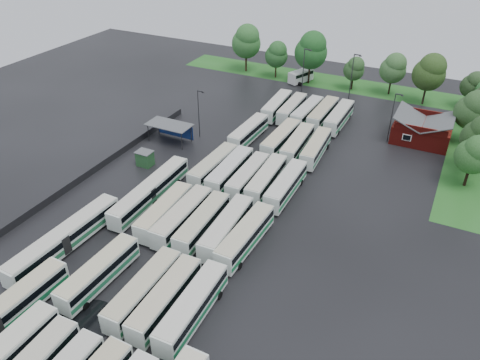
% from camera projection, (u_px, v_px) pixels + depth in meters
% --- Properties ---
extents(ground, '(160.00, 160.00, 0.00)m').
position_uv_depth(ground, '(188.00, 234.00, 63.65)').
color(ground, black).
rests_on(ground, ground).
extents(brick_building, '(10.07, 8.60, 5.39)m').
position_uv_depth(brick_building, '(422.00, 131.00, 85.88)').
color(brick_building, maroon).
rests_on(brick_building, ground).
extents(wash_shed, '(8.20, 4.20, 3.58)m').
position_uv_depth(wash_shed, '(171.00, 126.00, 85.18)').
color(wash_shed, '#2D2D30').
rests_on(wash_shed, ground).
extents(utility_hut, '(2.70, 2.20, 2.62)m').
position_uv_depth(utility_hut, '(145.00, 158.00, 78.58)').
color(utility_hut, '#1F4C24').
rests_on(utility_hut, ground).
extents(grass_strip_north, '(80.00, 10.00, 0.01)m').
position_uv_depth(grass_strip_north, '(339.00, 83.00, 111.83)').
color(grass_strip_north, '#22621E').
rests_on(grass_strip_north, ground).
extents(grass_strip_east, '(10.00, 50.00, 0.01)m').
position_uv_depth(grass_strip_east, '(478.00, 152.00, 83.12)').
color(grass_strip_east, '#22621E').
rests_on(grass_strip_east, ground).
extents(west_fence, '(0.10, 50.00, 1.20)m').
position_uv_depth(west_fence, '(99.00, 166.00, 77.76)').
color(west_fence, '#2D2D30').
rests_on(west_fence, ground).
extents(bus_r0c0, '(2.68, 12.32, 3.42)m').
position_uv_depth(bus_r0c0, '(3.00, 358.00, 44.84)').
color(bus_r0c0, silver).
rests_on(bus_r0c0, ground).
extents(bus_r1c0, '(2.77, 11.86, 3.29)m').
position_uv_depth(bus_r1c0, '(99.00, 273.00, 54.78)').
color(bus_r1c0, silver).
rests_on(bus_r1c0, ground).
extents(bus_r1c2, '(2.72, 12.01, 3.33)m').
position_uv_depth(bus_r1c2, '(144.00, 290.00, 52.42)').
color(bus_r1c2, silver).
rests_on(bus_r1c2, ground).
extents(bus_r1c3, '(2.86, 11.91, 3.30)m').
position_uv_depth(bus_r1c3, '(166.00, 298.00, 51.35)').
color(bus_r1c3, silver).
rests_on(bus_r1c3, ground).
extents(bus_r1c4, '(2.98, 12.25, 3.39)m').
position_uv_depth(bus_r1c4, '(192.00, 307.00, 50.26)').
color(bus_r1c4, silver).
rests_on(bus_r1c4, ground).
extents(bus_r2c0, '(3.04, 11.90, 3.28)m').
position_uv_depth(bus_r2c0, '(164.00, 212.00, 64.94)').
color(bus_r2c0, silver).
rests_on(bus_r2c0, ground).
extents(bus_r2c1, '(2.78, 12.30, 3.41)m').
position_uv_depth(bus_r2c1, '(182.00, 217.00, 63.86)').
color(bus_r2c1, silver).
rests_on(bus_r2c1, ground).
extents(bus_r2c2, '(2.95, 11.99, 3.31)m').
position_uv_depth(bus_r2c2, '(202.00, 223.00, 62.78)').
color(bus_r2c2, silver).
rests_on(bus_r2c2, ground).
extents(bus_r2c3, '(3.13, 12.31, 3.40)m').
position_uv_depth(bus_r2c3, '(227.00, 228.00, 61.82)').
color(bus_r2c3, silver).
rests_on(bus_r2c3, ground).
extents(bus_r2c4, '(2.93, 12.26, 3.39)m').
position_uv_depth(bus_r2c4, '(245.00, 236.00, 60.33)').
color(bus_r2c4, silver).
rests_on(bus_r2c4, ground).
extents(bus_r3c0, '(2.89, 11.96, 3.31)m').
position_uv_depth(bus_r3c0, '(213.00, 166.00, 75.50)').
color(bus_r3c0, silver).
rests_on(bus_r3c0, ground).
extents(bus_r3c1, '(2.80, 12.23, 3.39)m').
position_uv_depth(bus_r3c1, '(230.00, 171.00, 74.15)').
color(bus_r3c1, silver).
rests_on(bus_r3c1, ground).
extents(bus_r3c2, '(2.64, 11.62, 3.23)m').
position_uv_depth(bus_r3c2, '(248.00, 176.00, 72.95)').
color(bus_r3c2, silver).
rests_on(bus_r3c2, ground).
extents(bus_r3c3, '(2.99, 11.98, 3.31)m').
position_uv_depth(bus_r3c3, '(266.00, 179.00, 72.12)').
color(bus_r3c3, silver).
rests_on(bus_r3c3, ground).
extents(bus_r3c4, '(2.67, 12.00, 3.33)m').
position_uv_depth(bus_r3c4, '(286.00, 185.00, 70.58)').
color(bus_r3c4, silver).
rests_on(bus_r3c4, ground).
extents(bus_r4c0, '(2.82, 11.80, 3.27)m').
position_uv_depth(bus_r4c0, '(249.00, 132.00, 85.90)').
color(bus_r4c0, silver).
rests_on(bus_r4c0, ground).
extents(bus_r4c2, '(2.88, 12.30, 3.41)m').
position_uv_depth(bus_r4c2, '(281.00, 139.00, 83.36)').
color(bus_r4c2, silver).
rests_on(bus_r4c2, ground).
extents(bus_r4c3, '(3.00, 12.00, 3.32)m').
position_uv_depth(bus_r4c3, '(297.00, 144.00, 81.92)').
color(bus_r4c3, silver).
rests_on(bus_r4c3, ground).
extents(bus_r4c4, '(3.08, 11.81, 3.26)m').
position_uv_depth(bus_r4c4, '(316.00, 148.00, 80.68)').
color(bus_r4c4, silver).
rests_on(bus_r4c4, ground).
extents(bus_r5c0, '(3.13, 12.08, 3.33)m').
position_uv_depth(bus_r5c0, '(277.00, 106.00, 95.89)').
color(bus_r5c0, silver).
rests_on(bus_r5c0, ground).
extents(bus_r5c1, '(2.70, 11.64, 3.23)m').
position_uv_depth(bus_r5c1, '(292.00, 109.00, 94.85)').
color(bus_r5c1, silver).
rests_on(bus_r5c1, ground).
extents(bus_r5c2, '(2.97, 11.80, 3.26)m').
position_uv_depth(bus_r5c2, '(307.00, 112.00, 93.47)').
color(bus_r5c2, silver).
rests_on(bus_r5c2, ground).
extents(bus_r5c3, '(2.79, 12.24, 3.40)m').
position_uv_depth(bus_r5c3, '(323.00, 114.00, 92.58)').
color(bus_r5c3, silver).
rests_on(bus_r5c3, ground).
extents(bus_r5c4, '(2.66, 12.17, 3.38)m').
position_uv_depth(bus_r5c4, '(339.00, 117.00, 91.22)').
color(bus_r5c4, silver).
rests_on(bus_r5c4, ground).
extents(artic_bus_west_b, '(2.81, 17.51, 3.24)m').
position_uv_depth(artic_bus_west_b, '(150.00, 191.00, 69.33)').
color(artic_bus_west_b, silver).
rests_on(artic_bus_west_b, ground).
extents(artic_bus_west_c, '(3.13, 17.85, 3.30)m').
position_uv_depth(artic_bus_west_c, '(65.00, 238.00, 60.02)').
color(artic_bus_west_c, silver).
rests_on(artic_bus_west_c, ground).
extents(minibus, '(4.68, 6.93, 2.84)m').
position_uv_depth(minibus, '(301.00, 76.00, 111.66)').
color(minibus, silver).
rests_on(minibus, ground).
extents(tree_north_0, '(7.21, 7.21, 11.94)m').
position_uv_depth(tree_north_0, '(247.00, 41.00, 114.95)').
color(tree_north_0, '#3A2819').
rests_on(tree_north_0, ground).
extents(tree_north_1, '(5.48, 5.48, 9.08)m').
position_uv_depth(tree_north_1, '(277.00, 54.00, 112.05)').
color(tree_north_1, black).
rests_on(tree_north_1, ground).
extents(tree_north_2, '(7.56, 7.56, 12.52)m').
position_uv_depth(tree_north_2, '(312.00, 50.00, 107.51)').
color(tree_north_2, black).
rests_on(tree_north_2, ground).
extents(tree_north_3, '(4.71, 4.71, 7.79)m').
position_uv_depth(tree_north_3, '(355.00, 69.00, 105.78)').
color(tree_north_3, black).
rests_on(tree_north_3, ground).
extents(tree_north_4, '(5.80, 5.80, 9.61)m').
position_uv_depth(tree_north_4, '(394.00, 68.00, 102.65)').
color(tree_north_4, black).
rests_on(tree_north_4, ground).
extents(tree_north_5, '(6.81, 6.81, 11.28)m').
position_uv_depth(tree_north_5, '(430.00, 72.00, 97.34)').
color(tree_north_5, black).
rests_on(tree_north_5, ground).
extents(tree_north_6, '(4.92, 4.92, 8.14)m').
position_uv_depth(tree_north_6, '(474.00, 85.00, 96.70)').
color(tree_north_6, '#342514').
rests_on(tree_north_6, ground).
extents(tree_east_0, '(5.44, 5.44, 9.01)m').
position_uv_depth(tree_east_0, '(475.00, 154.00, 70.67)').
color(tree_east_0, black).
rests_on(tree_east_0, ground).
extents(tree_east_2, '(6.21, 6.21, 10.29)m').
position_uv_depth(tree_east_2, '(474.00, 110.00, 82.58)').
color(tree_east_2, '#3C2B16').
rests_on(tree_east_2, ground).
extents(lamp_post_ne, '(1.44, 0.28, 9.33)m').
position_uv_depth(lamp_post_ne, '(393.00, 114.00, 83.87)').
color(lamp_post_ne, '#2D2D30').
rests_on(lamp_post_ne, ground).
extents(lamp_post_nw, '(1.42, 0.28, 9.24)m').
position_uv_depth(lamp_post_nw, '(199.00, 110.00, 85.38)').
color(lamp_post_nw, '#2D2D30').
rests_on(lamp_post_nw, ground).
extents(lamp_post_back_w, '(1.64, 0.32, 10.64)m').
position_uv_depth(lamp_post_back_w, '(304.00, 69.00, 102.03)').
color(lamp_post_back_w, '#2D2D30').
rests_on(lamp_post_back_w, ground).
extents(lamp_post_back_e, '(1.64, 0.32, 10.66)m').
position_uv_depth(lamp_post_back_e, '(352.00, 75.00, 98.86)').
color(lamp_post_back_e, '#2D2D30').
rests_on(lamp_post_back_e, ground).
extents(puddle_0, '(6.47, 6.47, 0.01)m').
position_uv_depth(puddle_0, '(86.00, 322.00, 50.90)').
color(puddle_0, black).
rests_on(puddle_0, ground).
extents(puddle_2, '(7.13, 7.13, 0.01)m').
position_uv_depth(puddle_2, '(145.00, 212.00, 68.02)').
color(puddle_2, black).
rests_on(puddle_2, ground).
extents(puddle_3, '(3.16, 3.16, 0.01)m').
position_uv_depth(puddle_3, '(237.00, 253.00, 60.37)').
color(puddle_3, black).
rests_on(puddle_3, ground).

